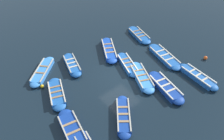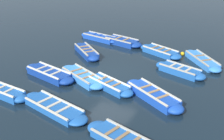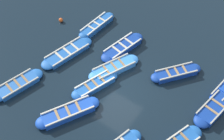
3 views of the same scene
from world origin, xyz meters
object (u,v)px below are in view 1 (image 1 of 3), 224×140
at_px(boat_mid_row, 57,94).
at_px(buoy_yellow_far, 206,58).
at_px(boat_end_of_row, 164,56).
at_px(boat_stern_in, 142,77).
at_px(boat_outer_right, 128,64).
at_px(boat_outer_left, 109,50).
at_px(boat_tucked, 123,116).
at_px(boat_broadside, 72,65).
at_px(boat_inner_gap, 198,77).
at_px(buoy_orange_near, 42,86).
at_px(boat_bow_out, 43,71).
at_px(boat_far_corner, 72,130).
at_px(boat_near_quay, 165,87).
at_px(boat_alongside, 139,35).

height_order(boat_mid_row, buoy_yellow_far, boat_mid_row).
xyz_separation_m(boat_end_of_row, boat_stern_in, (0.68, -3.29, 0.03)).
bearing_deg(boat_outer_right, boat_outer_left, 179.33).
bearing_deg(boat_tucked, boat_outer_left, 149.57).
distance_m(boat_broadside, boat_inner_gap, 9.62).
bearing_deg(boat_mid_row, boat_inner_gap, 61.34).
bearing_deg(buoy_orange_near, boat_end_of_row, 72.23).
relative_size(boat_broadside, buoy_orange_near, 12.91).
relative_size(boat_bow_out, boat_tucked, 1.01).
height_order(boat_far_corner, buoy_yellow_far, boat_far_corner).
relative_size(boat_end_of_row, boat_far_corner, 1.20).
height_order(boat_near_quay, boat_alongside, boat_near_quay).
xyz_separation_m(boat_inner_gap, boat_bow_out, (-7.71, -8.77, -0.01)).
bearing_deg(buoy_yellow_far, boat_broadside, -123.25).
bearing_deg(boat_mid_row, buoy_orange_near, -160.76).
height_order(boat_end_of_row, buoy_yellow_far, boat_end_of_row).
relative_size(boat_broadside, buoy_yellow_far, 10.66).
xyz_separation_m(boat_outer_right, boat_alongside, (-2.68, 3.81, -0.02)).
height_order(boat_end_of_row, boat_broadside, boat_broadside).
xyz_separation_m(boat_mid_row, boat_tucked, (4.25, 2.34, 0.01)).
relative_size(boat_tucked, buoy_yellow_far, 10.21).
xyz_separation_m(boat_inner_gap, buoy_yellow_far, (-1.01, 2.51, -0.04)).
relative_size(boat_broadside, boat_near_quay, 0.88).
xyz_separation_m(boat_end_of_row, buoy_yellow_far, (2.23, 2.51, -0.00)).
bearing_deg(boat_end_of_row, boat_far_corner, -81.35).
bearing_deg(boat_inner_gap, boat_stern_in, -127.79).
bearing_deg(boat_near_quay, boat_outer_right, -173.45).
relative_size(boat_near_quay, boat_tucked, 1.19).
bearing_deg(boat_outer_right, boat_far_corner, -68.67).
distance_m(boat_outer_right, boat_alongside, 4.65).
bearing_deg(boat_stern_in, buoy_orange_near, -120.97).
bearing_deg(boat_far_corner, boat_end_of_row, 98.65).
distance_m(boat_near_quay, boat_tucked, 3.95).
distance_m(boat_end_of_row, boat_outer_right, 3.31).
xyz_separation_m(boat_end_of_row, boat_near_quay, (2.48, -2.72, 0.05)).
bearing_deg(boat_tucked, boat_outer_right, 135.77).
bearing_deg(boat_outer_left, boat_far_corner, -52.71).
xyz_separation_m(boat_far_corner, boat_near_quay, (1.01, 6.92, 0.01)).
relative_size(boat_inner_gap, boat_mid_row, 1.04).
relative_size(boat_outer_left, boat_outer_right, 1.13).
relative_size(boat_outer_right, boat_stern_in, 0.91).
relative_size(boat_outer_left, boat_broadside, 1.15).
height_order(boat_bow_out, boat_stern_in, boat_stern_in).
xyz_separation_m(boat_end_of_row, boat_inner_gap, (3.23, 0.01, 0.04)).
height_order(boat_bow_out, buoy_orange_near, boat_bow_out).
relative_size(boat_stern_in, buoy_orange_near, 14.42).
xyz_separation_m(boat_broadside, boat_mid_row, (2.06, -2.40, -0.01)).
distance_m(boat_outer_left, boat_stern_in, 4.20).
height_order(boat_mid_row, boat_alongside, boat_mid_row).
xyz_separation_m(boat_near_quay, buoy_yellow_far, (-0.25, 5.23, -0.05)).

